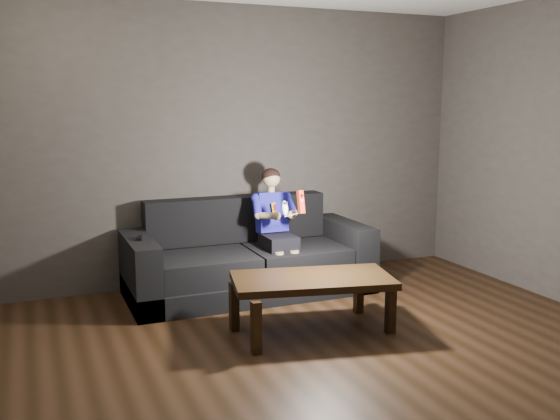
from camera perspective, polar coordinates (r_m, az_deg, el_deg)
name	(u,v)px	position (r m, az deg, el deg)	size (l,w,h in m)	color
floor	(349,377)	(4.24, 6.33, -14.94)	(5.00, 5.00, 0.00)	black
back_wall	(229,146)	(6.17, -4.68, 5.89)	(5.00, 0.04, 2.70)	#3B3834
sofa	(248,263)	(5.88, -2.98, -4.85)	(2.24, 0.97, 0.87)	black
child	(275,218)	(5.81, -0.42, -0.73)	(0.42, 0.52, 1.03)	black
wii_remote_red	(301,202)	(5.44, 1.92, 0.75)	(0.06, 0.08, 0.21)	red
nunchuk_white	(285,208)	(5.40, 0.45, 0.16)	(0.06, 0.09, 0.14)	white
wii_remote_black	(140,238)	(5.48, -12.72, -2.51)	(0.06, 0.14, 0.03)	black
coffee_table	(312,284)	(4.85, 2.97, -6.78)	(1.32, 0.85, 0.44)	black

